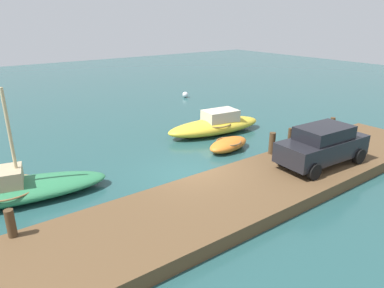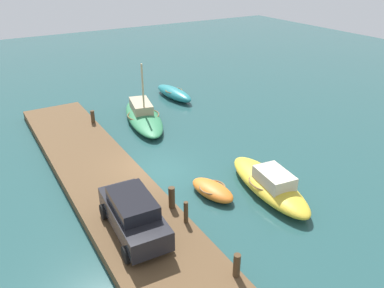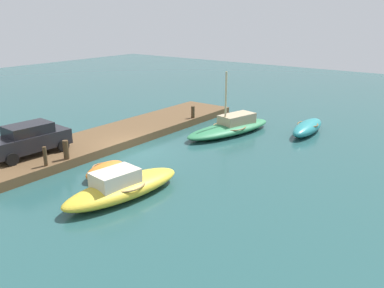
# 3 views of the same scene
# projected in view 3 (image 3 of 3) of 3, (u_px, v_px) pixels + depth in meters

# --- Properties ---
(ground_plane) EXTENTS (84.00, 84.00, 0.00)m
(ground_plane) POSITION_uv_depth(u_px,v_px,m) (134.00, 153.00, 23.29)
(ground_plane) COLOR #234C4C
(dock_platform) EXTENTS (22.91, 3.83, 0.49)m
(dock_platform) POSITION_uv_depth(u_px,v_px,m) (102.00, 140.00, 24.76)
(dock_platform) COLOR brown
(dock_platform) RESTS_ON ground_plane
(motorboat_yellow) EXTENTS (6.00, 2.59, 1.32)m
(motorboat_yellow) POSITION_uv_depth(u_px,v_px,m) (122.00, 187.00, 17.52)
(motorboat_yellow) COLOR gold
(motorboat_yellow) RESTS_ON ground_plane
(sailboat_green) EXTENTS (7.29, 3.61, 4.12)m
(sailboat_green) POSITION_uv_depth(u_px,v_px,m) (231.00, 127.00, 26.89)
(sailboat_green) COLOR #2D7A4C
(sailboat_green) RESTS_ON ground_plane
(rowboat_teal) EXTENTS (4.51, 1.59, 0.82)m
(rowboat_teal) POSITION_uv_depth(u_px,v_px,m) (307.00, 127.00, 26.89)
(rowboat_teal) COLOR teal
(rowboat_teal) RESTS_ON ground_plane
(dinghy_orange) EXTENTS (2.67, 1.60, 0.60)m
(dinghy_orange) POSITION_uv_depth(u_px,v_px,m) (105.00, 170.00, 19.90)
(dinghy_orange) COLOR orange
(dinghy_orange) RESTS_ON ground_plane
(mooring_post_west) EXTENTS (0.25, 0.25, 0.84)m
(mooring_post_west) POSITION_uv_depth(u_px,v_px,m) (193.00, 112.00, 28.93)
(mooring_post_west) COLOR #47331E
(mooring_post_west) RESTS_ON dock_platform
(mooring_post_mid_west) EXTENTS (0.28, 0.28, 0.98)m
(mooring_post_mid_west) POSITION_uv_depth(u_px,v_px,m) (66.00, 150.00, 20.75)
(mooring_post_mid_west) COLOR #47331E
(mooring_post_mid_west) RESTS_ON dock_platform
(mooring_post_mid_east) EXTENTS (0.19, 0.19, 0.97)m
(mooring_post_mid_east) POSITION_uv_depth(u_px,v_px,m) (45.00, 156.00, 19.83)
(mooring_post_mid_east) COLOR #47331E
(mooring_post_mid_east) RESTS_ON dock_platform
(parked_car) EXTENTS (4.16, 2.03, 1.66)m
(parked_car) POSITION_uv_depth(u_px,v_px,m) (29.00, 139.00, 21.26)
(parked_car) COLOR black
(parked_car) RESTS_ON dock_platform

